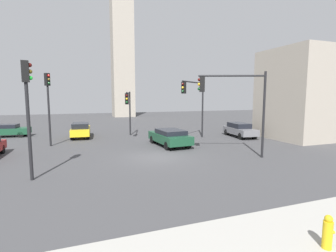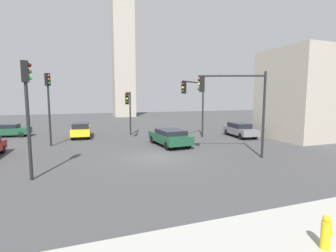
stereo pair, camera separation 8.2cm
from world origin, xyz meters
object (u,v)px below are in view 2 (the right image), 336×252
traffic_light_0 (27,99)px  fire_hydrant (326,233)px  traffic_light_1 (195,97)px  car_3 (8,130)px  car_0 (170,137)px  traffic_light_4 (49,96)px  car_2 (240,130)px  car_4 (81,130)px  traffic_light_3 (129,104)px  traffic_light_2 (234,96)px

traffic_light_0 → fire_hydrant: size_ratio=6.34×
traffic_light_1 → car_3: 19.29m
fire_hydrant → car_0: 15.12m
traffic_light_4 → fire_hydrant: bearing=-19.6°
car_3 → car_2: bearing=-13.2°
traffic_light_4 → car_4: bearing=104.0°
traffic_light_4 → fire_hydrant: 20.34m
traffic_light_3 → car_3: 12.86m
traffic_light_0 → fire_hydrant: bearing=-54.8°
traffic_light_2 → car_0: size_ratio=1.20×
traffic_light_3 → fire_hydrant: traffic_light_3 is taller
traffic_light_2 → car_3: traffic_light_2 is taller
traffic_light_1 → car_0: traffic_light_1 is taller
traffic_light_3 → fire_hydrant: bearing=18.6°
fire_hydrant → car_3: 28.16m
traffic_light_0 → car_4: 13.54m
car_2 → car_4: 16.15m
traffic_light_1 → car_4: traffic_light_1 is taller
traffic_light_1 → car_2: 6.20m
traffic_light_2 → car_4: traffic_light_2 is taller
traffic_light_2 → traffic_light_3: traffic_light_2 is taller
car_2 → car_3: car_2 is taller
traffic_light_4 → car_2: traffic_light_4 is taller
traffic_light_3 → car_0: size_ratio=0.97×
traffic_light_3 → car_2: traffic_light_3 is taller
fire_hydrant → traffic_light_0: bearing=131.8°
traffic_light_0 → traffic_light_3: size_ratio=1.25×
traffic_light_0 → traffic_light_4: 9.10m
fire_hydrant → car_4: (-5.77, 22.11, 0.20)m
traffic_light_1 → traffic_light_4: 12.60m
traffic_light_0 → traffic_light_1: traffic_light_0 is taller
traffic_light_4 → car_0: size_ratio=1.25×
traffic_light_1 → car_2: bearing=142.1°
car_0 → car_2: (8.36, 1.97, -0.00)m
car_0 → car_4: (-6.97, 7.04, 0.03)m
traffic_light_0 → traffic_light_1: 14.76m
traffic_light_2 → traffic_light_3: bearing=-42.3°
traffic_light_4 → car_3: traffic_light_4 is taller
traffic_light_0 → car_4: traffic_light_0 is taller
traffic_light_4 → car_3: (-4.63, 6.79, -3.42)m
traffic_light_4 → car_0: 10.48m
traffic_light_3 → traffic_light_4: 7.18m
traffic_light_3 → car_0: 6.18m
traffic_light_0 → car_2: size_ratio=1.29×
traffic_light_1 → fire_hydrant: 17.85m
traffic_light_3 → car_0: bearing=41.2°
traffic_light_1 → car_4: 11.82m
traffic_light_4 → fire_hydrant: size_ratio=6.57×
car_0 → traffic_light_2: bearing=-158.1°
traffic_light_0 → traffic_light_4: bearing=83.3°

